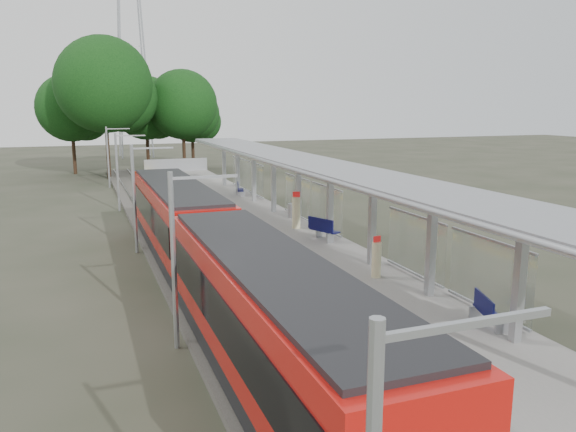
% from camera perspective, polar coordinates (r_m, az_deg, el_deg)
% --- Properties ---
extents(ground, '(200.00, 200.00, 0.00)m').
position_cam_1_polar(ground, '(14.62, 21.10, -19.48)').
color(ground, '#474438').
rests_on(ground, ground).
extents(trackbed, '(3.00, 70.00, 0.24)m').
position_cam_1_polar(trackbed, '(30.35, -11.89, -2.66)').
color(trackbed, '#59544C').
rests_on(trackbed, ground).
extents(platform, '(6.00, 50.00, 1.00)m').
position_cam_1_polar(platform, '(31.21, -3.73, -1.34)').
color(platform, gray).
rests_on(platform, ground).
extents(tactile_strip, '(0.60, 50.00, 0.02)m').
position_cam_1_polar(tactile_strip, '(30.49, -8.34, -0.76)').
color(tactile_strip, yellow).
rests_on(tactile_strip, platform).
extents(end_fence, '(6.00, 0.10, 1.20)m').
position_cam_1_polar(end_fence, '(55.13, -11.29, 5.10)').
color(end_fence, '#9EA0A5').
rests_on(end_fence, platform).
extents(train, '(2.74, 27.60, 3.62)m').
position_cam_1_polar(train, '(20.62, -7.98, -3.57)').
color(train, black).
rests_on(train, ground).
extents(canopy, '(3.27, 38.00, 3.66)m').
position_cam_1_polar(canopy, '(27.57, 1.69, 4.81)').
color(canopy, '#9EA0A5').
rests_on(canopy, platform).
extents(pylon, '(8.00, 4.00, 38.00)m').
position_cam_1_polar(pylon, '(83.38, -15.81, 18.91)').
color(pylon, '#9EA0A5').
rests_on(pylon, ground).
extents(tree_cluster, '(19.49, 14.42, 13.87)m').
position_cam_1_polar(tree_cluster, '(61.80, -15.61, 11.29)').
color(tree_cluster, '#382316').
rests_on(tree_cluster, ground).
extents(catenary_masts, '(2.08, 48.16, 5.40)m').
position_cam_1_polar(catenary_masts, '(28.64, -15.20, 2.06)').
color(catenary_masts, '#9EA0A5').
rests_on(catenary_masts, ground).
extents(bench_near, '(0.87, 1.47, 0.97)m').
position_cam_1_polar(bench_near, '(17.24, 19.51, -9.01)').
color(bench_near, '#0E0F46').
rests_on(bench_near, platform).
extents(bench_mid, '(1.07, 1.63, 1.07)m').
position_cam_1_polar(bench_mid, '(26.43, 3.55, -1.28)').
color(bench_mid, '#0E0F46').
rests_on(bench_mid, platform).
extents(bench_far, '(0.74, 1.41, 0.92)m').
position_cam_1_polar(bench_far, '(39.60, -4.96, 2.77)').
color(bench_far, '#0E0F46').
rests_on(bench_far, platform).
extents(info_pillar_near, '(0.35, 0.35, 1.57)m').
position_cam_1_polar(info_pillar_near, '(21.01, 8.97, -4.38)').
color(info_pillar_near, beige).
rests_on(info_pillar_near, platform).
extents(info_pillar_far, '(0.43, 0.43, 1.91)m').
position_cam_1_polar(info_pillar_far, '(28.93, 0.85, 0.37)').
color(info_pillar_far, beige).
rests_on(info_pillar_far, platform).
extents(litter_bin, '(0.44, 0.44, 0.81)m').
position_cam_1_polar(litter_bin, '(31.72, 0.33, 0.55)').
color(litter_bin, '#9EA0A5').
rests_on(litter_bin, platform).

